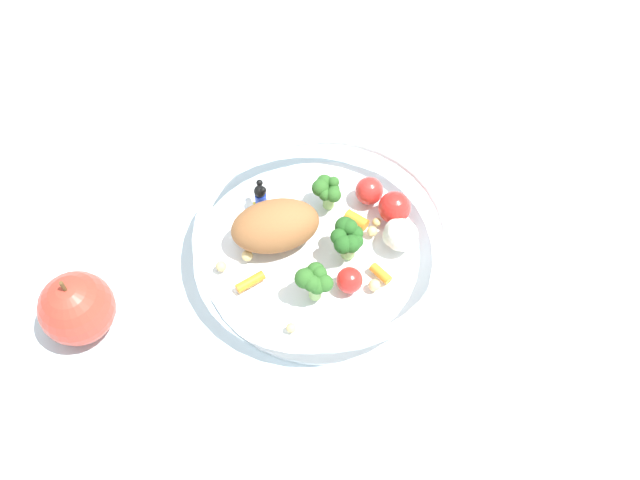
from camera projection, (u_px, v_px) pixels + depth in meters
name	position (u px, v px, depth m)	size (l,w,h in m)	color
ground_plane	(331.00, 244.00, 0.69)	(2.40, 2.40, 0.00)	silver
food_container	(322.00, 236.00, 0.67)	(0.25, 0.25, 0.06)	white
loose_apple	(77.00, 308.00, 0.61)	(0.07, 0.07, 0.08)	#BC3828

